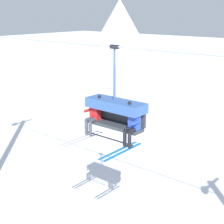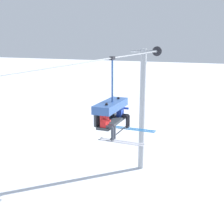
{
  "view_description": "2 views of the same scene",
  "coord_description": "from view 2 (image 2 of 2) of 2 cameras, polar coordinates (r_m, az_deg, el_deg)",
  "views": [
    {
      "loc": [
        7.0,
        -8.63,
        8.62
      ],
      "look_at": [
        0.35,
        -0.69,
        5.54
      ],
      "focal_mm": 55.0,
      "sensor_mm": 36.0,
      "label": 1
    },
    {
      "loc": [
        -9.06,
        -4.71,
        8.22
      ],
      "look_at": [
        0.74,
        -0.71,
        5.51
      ],
      "focal_mm": 45.0,
      "sensor_mm": 36.0,
      "label": 2
    }
  ],
  "objects": [
    {
      "name": "lift_tower_far",
      "position": [
        17.69,
        6.23,
        0.83
      ],
      "size": [
        0.36,
        1.88,
        7.87
      ],
      "color": "#9EA3A8",
      "rests_on": "ground_plane"
    },
    {
      "name": "skier_blue",
      "position": [
        11.4,
        2.2,
        0.01
      ],
      "size": [
        0.48,
        1.7,
        1.34
      ],
      "color": "#2847B7"
    },
    {
      "name": "lift_cable",
      "position": [
        9.41,
        -2.4,
        10.53
      ],
      "size": [
        18.01,
        0.05,
        0.05
      ],
      "color": "#9EA3A8"
    },
    {
      "name": "skier_red",
      "position": [
        10.0,
        -0.87,
        -2.05
      ],
      "size": [
        0.48,
        1.7,
        1.34
      ],
      "color": "red"
    },
    {
      "name": "chairlift_chair",
      "position": [
        10.7,
        -0.3,
        0.63
      ],
      "size": [
        1.98,
        0.74,
        2.84
      ],
      "color": "#33383D"
    }
  ]
}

